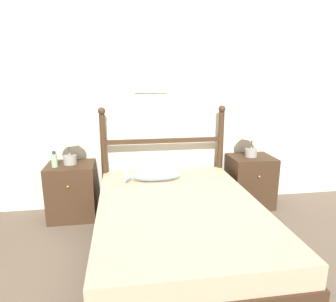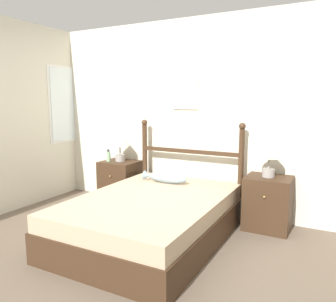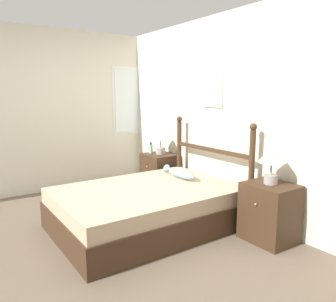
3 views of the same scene
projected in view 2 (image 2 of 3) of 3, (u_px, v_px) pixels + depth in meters
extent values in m
plane|color=brown|center=(117.00, 260.00, 3.08)|extent=(16.00, 16.00, 0.00)
cube|color=beige|center=(192.00, 116.00, 4.40)|extent=(6.40, 0.06, 2.55)
cube|color=beige|center=(185.00, 94.00, 4.35)|extent=(0.37, 0.02, 0.41)
cube|color=beige|center=(185.00, 94.00, 4.34)|extent=(0.31, 0.01, 0.35)
cube|color=white|center=(69.00, 105.00, 5.23)|extent=(0.01, 0.82, 1.19)
cube|color=white|center=(69.00, 105.00, 5.22)|extent=(0.01, 0.74, 1.11)
cube|color=#3D2819|center=(152.00, 226.00, 3.54)|extent=(1.45, 2.04, 0.30)
cube|color=tan|center=(151.00, 205.00, 3.50)|extent=(1.41, 2.00, 0.17)
cylinder|color=#3D2819|center=(145.00, 165.00, 4.65)|extent=(0.07, 0.07, 1.15)
sphere|color=#3D2819|center=(144.00, 123.00, 4.56)|extent=(0.08, 0.08, 0.08)
cylinder|color=#3D2819|center=(241.00, 176.00, 4.02)|extent=(0.07, 0.07, 1.15)
sphere|color=#3D2819|center=(242.00, 126.00, 3.93)|extent=(0.08, 0.08, 0.08)
cube|color=#3D2819|center=(189.00, 151.00, 4.30)|extent=(1.38, 0.05, 0.05)
cube|color=#3D2819|center=(120.00, 182.00, 4.77)|extent=(0.51, 0.44, 0.62)
sphere|color=tan|center=(110.00, 176.00, 4.54)|extent=(0.02, 0.02, 0.02)
cube|color=#3D2819|center=(268.00, 203.00, 3.80)|extent=(0.51, 0.44, 0.62)
sphere|color=tan|center=(264.00, 197.00, 3.58)|extent=(0.02, 0.02, 0.02)
cylinder|color=gray|center=(120.00, 158.00, 4.72)|extent=(0.14, 0.14, 0.10)
cylinder|color=gray|center=(120.00, 150.00, 4.70)|extent=(0.02, 0.02, 0.13)
cone|color=beige|center=(120.00, 140.00, 4.68)|extent=(0.28, 0.28, 0.17)
cylinder|color=gray|center=(268.00, 173.00, 3.75)|extent=(0.14, 0.14, 0.10)
cylinder|color=gray|center=(269.00, 163.00, 3.74)|extent=(0.02, 0.02, 0.13)
cone|color=beige|center=(269.00, 150.00, 3.71)|extent=(0.28, 0.28, 0.17)
cylinder|color=#99C699|center=(108.00, 157.00, 4.71)|extent=(0.06, 0.06, 0.14)
sphere|color=#333338|center=(108.00, 151.00, 4.69)|extent=(0.04, 0.04, 0.04)
ellipsoid|color=#8499A3|center=(167.00, 178.00, 4.06)|extent=(0.52, 0.13, 0.13)
cone|color=#8499A3|center=(147.00, 175.00, 4.20)|extent=(0.08, 0.12, 0.12)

